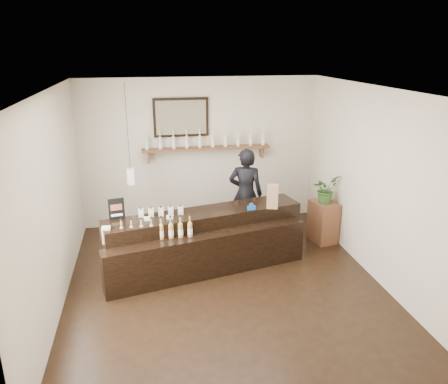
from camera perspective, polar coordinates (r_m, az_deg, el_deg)
name	(u,v)px	position (r m, az deg, el deg)	size (l,w,h in m)	color
ground	(224,283)	(6.59, 0.05, -11.80)	(5.00, 5.00, 0.00)	black
room_shell	(224,172)	(5.92, 0.05, 2.58)	(5.00, 5.00, 5.00)	beige
back_wall_decor	(192,135)	(8.17, -4.16, 7.43)	(2.66, 0.96, 1.69)	brown
counter	(206,242)	(6.88, -2.42, -6.53)	(3.20, 1.51, 1.03)	black
promo_sign	(116,209)	(6.64, -13.87, -2.16)	(0.23, 0.06, 0.33)	black
paper_bag	(273,196)	(6.93, 6.36, -0.58)	(0.21, 0.18, 0.38)	#9A734A
tape_dispenser	(251,207)	(6.87, 3.61, -1.99)	(0.13, 0.05, 0.11)	#164EA0
side_cabinet	(323,221)	(7.97, 12.80, -3.77)	(0.45, 0.56, 0.73)	brown
potted_plant	(325,189)	(7.76, 13.11, 0.37)	(0.43, 0.38, 0.48)	#325D25
shopkeeper	(246,188)	(7.73, 2.86, 0.49)	(0.68, 0.45, 1.88)	black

